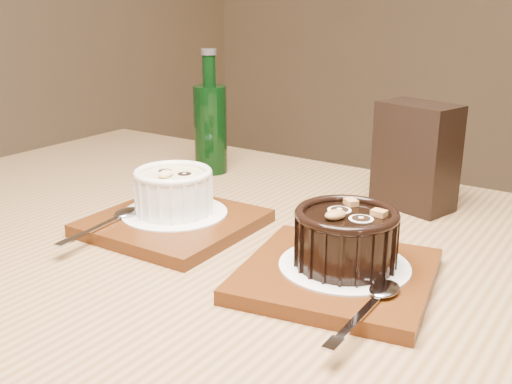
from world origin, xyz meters
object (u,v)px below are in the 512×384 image
tray_left (174,223)px  ramekin_dark (346,235)px  condiment_stand (416,156)px  green_bottle (210,126)px  ramekin_white (173,189)px  table (244,330)px  tray_right (337,275)px

tray_left → ramekin_dark: ramekin_dark is taller
condiment_stand → green_bottle: size_ratio=0.72×
ramekin_white → table: bearing=-19.9°
tray_right → condiment_stand: condiment_stand is taller
tray_left → tray_right: same height
ramekin_white → tray_right: ramekin_white is taller
tray_right → ramekin_dark: ramekin_dark is taller
tray_left → green_bottle: size_ratio=0.93×
table → tray_right: bearing=-2.1°
table → tray_right: size_ratio=6.90×
condiment_stand → green_bottle: green_bottle is taller
tray_right → green_bottle: green_bottle is taller
tray_left → ramekin_dark: size_ratio=1.77×
ramekin_white → tray_right: (0.24, -0.04, -0.04)m
ramekin_white → green_bottle: green_bottle is taller
tray_left → condiment_stand: 0.33m
table → green_bottle: (-0.22, 0.26, 0.17)m
tray_right → ramekin_dark: (0.00, 0.01, 0.04)m
tray_left → condiment_stand: bearing=45.5°
tray_left → tray_right: bearing=-7.8°
table → tray_left: size_ratio=6.90×
table → ramekin_white: 0.19m
tray_right → ramekin_dark: size_ratio=1.77×
ramekin_white → condiment_stand: bearing=40.3°
table → condiment_stand: bearing=67.3°
table → tray_right: tray_right is taller
green_bottle → tray_left: bearing=-65.4°
ramekin_white → ramekin_dark: (0.24, -0.03, 0.00)m
ramekin_white → tray_right: 0.24m
tray_right → green_bottle: (-0.33, 0.26, 0.07)m
tray_right → condiment_stand: size_ratio=1.29×
table → condiment_stand: size_ratio=8.87×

